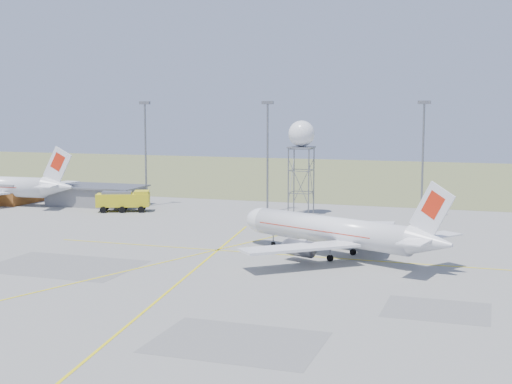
% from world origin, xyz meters
% --- Properties ---
extents(ground, '(400.00, 400.00, 0.00)m').
position_xyz_m(ground, '(0.00, 0.00, 0.00)').
color(ground, gray).
rests_on(ground, ground).
extents(grass_strip, '(400.00, 120.00, 0.03)m').
position_xyz_m(grass_strip, '(0.00, 140.00, 0.01)').
color(grass_strip, '#5D6C3B').
rests_on(grass_strip, ground).
extents(building_grey, '(19.00, 10.00, 3.90)m').
position_xyz_m(building_grey, '(-45.00, 64.00, 1.97)').
color(building_grey, slate).
rests_on(building_grey, ground).
extents(mast_a, '(2.20, 0.50, 20.50)m').
position_xyz_m(mast_a, '(-35.00, 66.00, 12.07)').
color(mast_a, slate).
rests_on(mast_a, ground).
extents(mast_b, '(2.20, 0.50, 20.50)m').
position_xyz_m(mast_b, '(-10.00, 66.00, 12.07)').
color(mast_b, slate).
rests_on(mast_b, ground).
extents(mast_c, '(2.20, 0.50, 20.50)m').
position_xyz_m(mast_c, '(18.00, 66.00, 12.07)').
color(mast_c, slate).
rests_on(mast_c, ground).
extents(airliner_main, '(30.61, 28.55, 10.92)m').
position_xyz_m(airliner_main, '(10.31, 30.90, 3.35)').
color(airliner_main, silver).
rests_on(airliner_main, ground).
extents(radar_tower, '(4.70, 4.70, 17.01)m').
position_xyz_m(radar_tower, '(-3.30, 65.05, 9.55)').
color(radar_tower, slate).
rests_on(radar_tower, ground).
extents(fire_truck, '(10.27, 6.67, 3.91)m').
position_xyz_m(fire_truck, '(-35.44, 58.07, 1.88)').
color(fire_truck, gold).
rests_on(fire_truck, ground).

